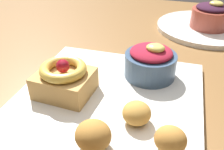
% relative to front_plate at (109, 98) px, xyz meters
% --- Properties ---
extents(dining_table, '(1.46, 1.12, 0.73)m').
position_rel_front_plate_xyz_m(dining_table, '(-0.03, 0.09, -0.09)').
color(dining_table, brown).
rests_on(dining_table, ground_plane).
extents(front_plate, '(0.30, 0.30, 0.01)m').
position_rel_front_plate_xyz_m(front_plate, '(0.00, 0.00, 0.00)').
color(front_plate, white).
rests_on(front_plate, dining_table).
extents(cake_slice, '(0.09, 0.08, 0.06)m').
position_rel_front_plate_xyz_m(cake_slice, '(-0.07, -0.01, 0.03)').
color(cake_slice, tan).
rests_on(cake_slice, front_plate).
extents(berry_ramekin, '(0.09, 0.09, 0.07)m').
position_rel_front_plate_xyz_m(berry_ramekin, '(0.05, 0.08, 0.03)').
color(berry_ramekin, '#3D5675').
rests_on(berry_ramekin, front_plate).
extents(fritter_front, '(0.04, 0.04, 0.03)m').
position_rel_front_plate_xyz_m(fritter_front, '(0.06, -0.05, 0.02)').
color(fritter_front, gold).
rests_on(fritter_front, front_plate).
extents(fritter_middle, '(0.05, 0.04, 0.04)m').
position_rel_front_plate_xyz_m(fritter_middle, '(0.01, -0.11, 0.03)').
color(fritter_middle, '#BC7F38').
rests_on(fritter_middle, front_plate).
extents(fritter_back, '(0.04, 0.04, 0.03)m').
position_rel_front_plate_xyz_m(fritter_back, '(0.11, -0.09, 0.02)').
color(fritter_back, '#BC7F38').
rests_on(fritter_back, front_plate).
extents(back_plate, '(0.26, 0.26, 0.01)m').
position_rel_front_plate_xyz_m(back_plate, '(0.16, 0.38, 0.00)').
color(back_plate, white).
rests_on(back_plate, dining_table).
extents(back_ramekin, '(0.10, 0.10, 0.07)m').
position_rel_front_plate_xyz_m(back_ramekin, '(0.17, 0.37, 0.04)').
color(back_ramekin, '#B24C3D').
rests_on(back_ramekin, back_plate).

